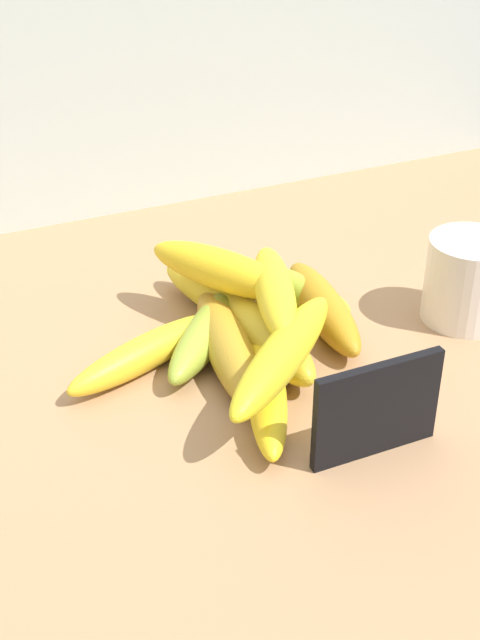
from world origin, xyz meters
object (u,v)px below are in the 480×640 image
at_px(banana_3, 145,353).
at_px(banana_6, 210,328).
at_px(banana_2, 228,347).
at_px(banana_0, 224,299).
at_px(banana_10, 221,270).
at_px(banana_1, 265,335).
at_px(banana_7, 286,287).
at_px(banana_8, 275,291).
at_px(coffee_mug, 468,278).
at_px(banana_9, 283,354).
at_px(banana_5, 266,391).
at_px(banana_4, 323,307).
at_px(chalkboard_sign, 376,412).

relative_size(banana_3, banana_6, 0.92).
height_order(banana_2, banana_3, banana_2).
relative_size(banana_0, banana_10, 1.11).
xyz_separation_m(banana_0, banana_6, (-0.03, -0.04, -0.00)).
height_order(banana_1, banana_7, banana_1).
bearing_deg(banana_8, coffee_mug, -7.19).
relative_size(banana_9, banana_10, 1.22).
bearing_deg(banana_10, banana_5, -97.68).
height_order(banana_4, banana_7, banana_4).
xyz_separation_m(banana_3, banana_7, (0.17, 0.05, 0.00)).
xyz_separation_m(banana_1, banana_5, (-0.03, -0.07, -0.01)).
bearing_deg(banana_10, coffee_mug, -20.46).
distance_m(banana_7, banana_10, 0.09).
height_order(chalkboard_sign, banana_10, chalkboard_sign).
relative_size(chalkboard_sign, banana_6, 0.59).
bearing_deg(banana_7, banana_5, -122.25).
bearing_deg(banana_2, banana_8, 11.74).
bearing_deg(banana_8, banana_1, -148.64).
xyz_separation_m(banana_8, banana_10, (-0.03, 0.06, -0.00)).
bearing_deg(banana_5, banana_0, 80.17).
bearing_deg(banana_9, banana_10, 87.90).
bearing_deg(banana_5, banana_9, -9.24).
relative_size(banana_0, banana_3, 1.04).
relative_size(banana_0, banana_6, 0.95).
bearing_deg(banana_9, coffee_mug, 13.81).
xyz_separation_m(banana_1, banana_6, (-0.04, 0.04, -0.00)).
distance_m(banana_3, banana_10, 0.11).
xyz_separation_m(coffee_mug, banana_4, (-0.14, 0.04, -0.02)).
bearing_deg(banana_2, banana_6, 92.08).
xyz_separation_m(banana_4, banana_5, (-0.11, -0.10, -0.00)).
bearing_deg(banana_5, coffee_mug, 12.58).
height_order(banana_6, banana_8, banana_8).
distance_m(banana_8, banana_9, 0.09).
xyz_separation_m(chalkboard_sign, banana_9, (-0.04, 0.09, 0.01)).
xyz_separation_m(banana_0, banana_3, (-0.10, -0.05, -0.00)).
bearing_deg(banana_7, coffee_mug, -32.45).
xyz_separation_m(banana_1, banana_10, (-0.02, 0.07, 0.04)).
distance_m(banana_2, banana_3, 0.08).
bearing_deg(banana_7, banana_3, -162.73).
bearing_deg(banana_9, banana_1, 74.69).
distance_m(banana_1, banana_8, 0.04).
relative_size(chalkboard_sign, banana_4, 0.63).
distance_m(coffee_mug, banana_8, 0.20).
distance_m(banana_0, banana_5, 0.15).
relative_size(banana_1, banana_8, 1.04).
height_order(chalkboard_sign, banana_3, chalkboard_sign).
bearing_deg(banana_3, banana_8, -8.36).
bearing_deg(coffee_mug, banana_0, 156.20).
distance_m(chalkboard_sign, banana_7, 0.24).
height_order(banana_2, banana_4, banana_2).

